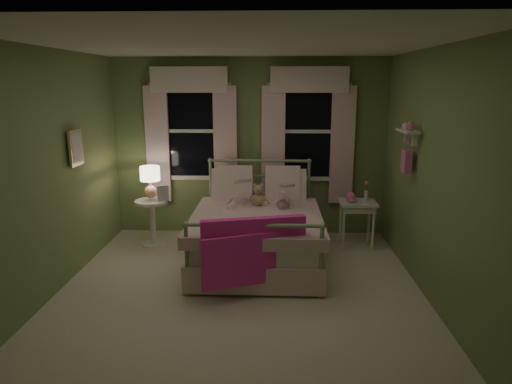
{
  "coord_description": "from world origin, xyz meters",
  "views": [
    {
      "loc": [
        0.35,
        -4.59,
        2.24
      ],
      "look_at": [
        0.16,
        0.56,
        1.0
      ],
      "focal_mm": 32.0,
      "sensor_mm": 36.0,
      "label": 1
    }
  ],
  "objects_px": {
    "child_left": "(237,181)",
    "child_right": "(279,184)",
    "teddy_bear": "(258,197)",
    "table_lamp": "(150,179)",
    "nightstand_left": "(152,216)",
    "bed": "(257,233)",
    "nightstand_right": "(357,208)"
  },
  "relations": [
    {
      "from": "child_left",
      "to": "teddy_bear",
      "type": "xyz_separation_m",
      "value": [
        0.28,
        -0.16,
        -0.17
      ]
    },
    {
      "from": "child_right",
      "to": "nightstand_left",
      "type": "relative_size",
      "value": 1.09
    },
    {
      "from": "child_right",
      "to": "table_lamp",
      "type": "distance_m",
      "value": 1.77
    },
    {
      "from": "table_lamp",
      "to": "child_right",
      "type": "bearing_deg",
      "value": -4.31
    },
    {
      "from": "teddy_bear",
      "to": "child_right",
      "type": "bearing_deg",
      "value": 29.5
    },
    {
      "from": "child_left",
      "to": "nightstand_right",
      "type": "bearing_deg",
      "value": -158.19
    },
    {
      "from": "child_left",
      "to": "table_lamp",
      "type": "relative_size",
      "value": 1.75
    },
    {
      "from": "bed",
      "to": "child_left",
      "type": "height_order",
      "value": "child_left"
    },
    {
      "from": "child_left",
      "to": "nightstand_left",
      "type": "height_order",
      "value": "child_left"
    },
    {
      "from": "child_right",
      "to": "table_lamp",
      "type": "relative_size",
      "value": 1.58
    },
    {
      "from": "teddy_bear",
      "to": "table_lamp",
      "type": "height_order",
      "value": "table_lamp"
    },
    {
      "from": "table_lamp",
      "to": "teddy_bear",
      "type": "bearing_deg",
      "value": -11.09
    },
    {
      "from": "child_right",
      "to": "nightstand_left",
      "type": "bearing_deg",
      "value": -11.6
    },
    {
      "from": "bed",
      "to": "table_lamp",
      "type": "distance_m",
      "value": 1.69
    },
    {
      "from": "child_left",
      "to": "nightstand_left",
      "type": "relative_size",
      "value": 1.2
    },
    {
      "from": "child_right",
      "to": "table_lamp",
      "type": "xyz_separation_m",
      "value": [
        -1.77,
        0.13,
        0.03
      ]
    },
    {
      "from": "nightstand_right",
      "to": "child_right",
      "type": "bearing_deg",
      "value": -170.11
    },
    {
      "from": "bed",
      "to": "nightstand_right",
      "type": "xyz_separation_m",
      "value": [
        1.36,
        0.61,
        0.17
      ]
    },
    {
      "from": "child_right",
      "to": "bed",
      "type": "bearing_deg",
      "value": 49.11
    },
    {
      "from": "bed",
      "to": "child_right",
      "type": "bearing_deg",
      "value": 56.4
    },
    {
      "from": "child_left",
      "to": "child_right",
      "type": "relative_size",
      "value": 1.11
    },
    {
      "from": "nightstand_left",
      "to": "bed",
      "type": "bearing_deg",
      "value": -20.45
    },
    {
      "from": "child_left",
      "to": "teddy_bear",
      "type": "bearing_deg",
      "value": 165.76
    },
    {
      "from": "teddy_bear",
      "to": "table_lamp",
      "type": "relative_size",
      "value": 0.67
    },
    {
      "from": "child_right",
      "to": "teddy_bear",
      "type": "distance_m",
      "value": 0.35
    },
    {
      "from": "table_lamp",
      "to": "nightstand_left",
      "type": "bearing_deg",
      "value": 90.0
    },
    {
      "from": "teddy_bear",
      "to": "nightstand_left",
      "type": "height_order",
      "value": "teddy_bear"
    },
    {
      "from": "teddy_bear",
      "to": "nightstand_right",
      "type": "xyz_separation_m",
      "value": [
        1.36,
        0.35,
        -0.24
      ]
    },
    {
      "from": "nightstand_left",
      "to": "child_right",
      "type": "bearing_deg",
      "value": -4.31
    },
    {
      "from": "nightstand_left",
      "to": "table_lamp",
      "type": "distance_m",
      "value": 0.54
    },
    {
      "from": "teddy_bear",
      "to": "bed",
      "type": "bearing_deg",
      "value": -90.0
    },
    {
      "from": "table_lamp",
      "to": "bed",
      "type": "bearing_deg",
      "value": -20.45
    }
  ]
}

